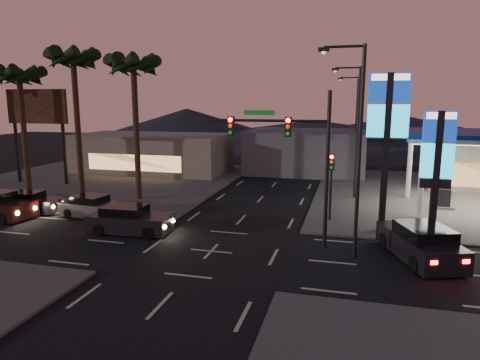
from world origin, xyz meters
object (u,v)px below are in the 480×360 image
(car_lane_b_front, at_px, (92,207))
(suv_station, at_px, (420,243))
(pylon_sign_short, at_px, (437,156))
(traffic_signal_mast, at_px, (293,146))
(pylon_sign_tall, at_px, (388,121))
(car_lane_b_mid, at_px, (29,203))
(car_lane_a_front, at_px, (129,220))

(car_lane_b_front, bearing_deg, suv_station, -7.97)
(pylon_sign_short, height_order, traffic_signal_mast, traffic_signal_mast)
(pylon_sign_short, distance_m, suv_station, 4.97)
(traffic_signal_mast, distance_m, car_lane_b_front, 14.30)
(pylon_sign_short, height_order, car_lane_b_front, pylon_sign_short)
(pylon_sign_short, xyz_separation_m, suv_station, (-0.97, -2.99, -3.85))
(pylon_sign_tall, relative_size, traffic_signal_mast, 1.12)
(pylon_sign_short, height_order, suv_station, pylon_sign_short)
(traffic_signal_mast, bearing_deg, car_lane_b_mid, 172.90)
(car_lane_b_front, height_order, car_lane_b_mid, car_lane_b_front)
(traffic_signal_mast, relative_size, car_lane_a_front, 1.63)
(car_lane_a_front, bearing_deg, pylon_sign_short, 9.19)
(pylon_sign_tall, xyz_separation_m, car_lane_b_front, (-18.10, -1.24, -5.74))
(traffic_signal_mast, bearing_deg, suv_station, -4.34)
(pylon_sign_tall, bearing_deg, car_lane_b_front, -176.09)
(traffic_signal_mast, bearing_deg, car_lane_a_front, -178.96)
(pylon_sign_tall, height_order, car_lane_b_front, pylon_sign_tall)
(pylon_sign_tall, relative_size, car_lane_b_mid, 2.03)
(pylon_sign_tall, bearing_deg, car_lane_b_mid, -176.93)
(car_lane_a_front, bearing_deg, suv_station, -1.12)
(traffic_signal_mast, height_order, car_lane_b_front, traffic_signal_mast)
(suv_station, bearing_deg, pylon_sign_short, 71.99)
(pylon_sign_short, distance_m, car_lane_b_front, 20.99)
(car_lane_b_mid, xyz_separation_m, suv_station, (24.55, -2.75, 0.15))
(pylon_sign_short, relative_size, car_lane_a_front, 1.43)
(car_lane_a_front, relative_size, suv_station, 0.88)
(traffic_signal_mast, bearing_deg, car_lane_b_front, 170.34)
(car_lane_a_front, distance_m, suv_station, 15.60)
(traffic_signal_mast, distance_m, suv_station, 7.69)
(car_lane_a_front, bearing_deg, traffic_signal_mast, 1.04)
(traffic_signal_mast, height_order, car_lane_a_front, traffic_signal_mast)
(pylon_sign_short, bearing_deg, car_lane_a_front, -170.81)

